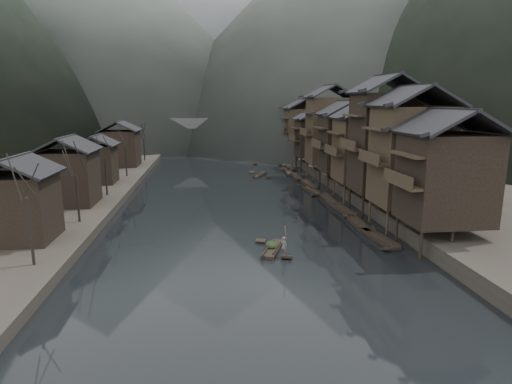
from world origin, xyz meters
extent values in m
plane|color=black|center=(0.00, 0.00, 0.00)|extent=(300.00, 300.00, 0.00)
cube|color=#2D2823|center=(35.00, 40.00, 0.90)|extent=(40.00, 200.00, 1.80)
cube|color=#2D2823|center=(-35.00, 40.00, 0.60)|extent=(40.00, 200.00, 1.20)
cylinder|color=black|center=(14.20, -10.40, 1.30)|extent=(0.30, 0.30, 2.90)
cylinder|color=black|center=(14.20, -5.60, 1.30)|extent=(0.30, 0.30, 2.90)
cylinder|color=black|center=(16.95, -10.40, 1.30)|extent=(0.30, 0.30, 2.90)
cylinder|color=black|center=(16.95, -5.60, 1.30)|extent=(0.30, 0.30, 2.90)
cube|color=black|center=(17.30, -8.00, 6.56)|extent=(7.00, 6.00, 7.93)
cube|color=#332A1C|center=(13.30, -8.00, 6.17)|extent=(1.20, 5.70, 0.25)
cylinder|color=#332A1C|center=(14.20, -3.40, 1.30)|extent=(0.30, 0.30, 2.90)
cylinder|color=#332A1C|center=(14.20, 1.40, 1.30)|extent=(0.30, 0.30, 2.90)
cylinder|color=#332A1C|center=(16.95, -3.40, 1.30)|extent=(0.30, 0.30, 2.90)
cylinder|color=#332A1C|center=(16.95, 1.40, 1.30)|extent=(0.30, 0.30, 2.90)
cube|color=#332A1C|center=(17.30, -1.00, 7.69)|extent=(7.00, 6.00, 10.17)
cube|color=#332A1C|center=(13.30, -1.00, 7.18)|extent=(1.20, 5.70, 0.25)
cylinder|color=black|center=(14.20, 3.60, 1.30)|extent=(0.30, 0.30, 2.90)
cylinder|color=black|center=(14.20, 8.40, 1.30)|extent=(0.30, 0.30, 2.90)
cylinder|color=black|center=(16.95, 3.60, 1.30)|extent=(0.30, 0.30, 2.90)
cylinder|color=black|center=(16.95, 8.40, 1.30)|extent=(0.30, 0.30, 2.90)
cube|color=black|center=(17.30, 6.00, 8.41)|extent=(7.00, 6.00, 11.63)
cube|color=#332A1C|center=(13.30, 6.00, 7.83)|extent=(1.20, 5.70, 0.25)
cylinder|color=#332A1C|center=(14.20, 10.60, 1.30)|extent=(0.30, 0.30, 2.90)
cylinder|color=#332A1C|center=(14.20, 15.40, 1.30)|extent=(0.30, 0.30, 2.90)
cylinder|color=#332A1C|center=(16.95, 10.60, 1.30)|extent=(0.30, 0.30, 2.90)
cylinder|color=#332A1C|center=(16.95, 15.40, 1.30)|extent=(0.30, 0.30, 2.90)
cube|color=#332A1C|center=(17.30, 13.00, 6.80)|extent=(7.00, 6.00, 8.41)
cube|color=#332A1C|center=(13.30, 13.00, 6.38)|extent=(1.20, 5.70, 0.25)
cylinder|color=black|center=(14.20, 18.60, 1.30)|extent=(0.30, 0.30, 2.90)
cylinder|color=black|center=(14.20, 23.40, 1.30)|extent=(0.30, 0.30, 2.90)
cylinder|color=black|center=(16.95, 18.60, 1.30)|extent=(0.30, 0.30, 2.90)
cylinder|color=black|center=(16.95, 23.40, 1.30)|extent=(0.30, 0.30, 2.90)
cube|color=black|center=(17.30, 21.00, 6.92)|extent=(7.00, 6.00, 8.65)
cube|color=#332A1C|center=(13.30, 21.00, 6.49)|extent=(1.20, 5.70, 0.25)
cylinder|color=#332A1C|center=(14.20, 27.60, 1.30)|extent=(0.30, 0.30, 2.90)
cylinder|color=#332A1C|center=(14.20, 32.40, 1.30)|extent=(0.30, 0.30, 2.90)
cylinder|color=#332A1C|center=(16.95, 27.60, 1.30)|extent=(0.30, 0.30, 2.90)
cylinder|color=#332A1C|center=(16.95, 32.40, 1.30)|extent=(0.30, 0.30, 2.90)
cube|color=#332A1C|center=(17.30, 30.00, 8.25)|extent=(7.00, 6.00, 11.30)
cube|color=#332A1C|center=(13.30, 30.00, 7.69)|extent=(1.20, 5.70, 0.25)
cylinder|color=black|center=(14.20, 37.60, 1.30)|extent=(0.30, 0.30, 2.90)
cylinder|color=black|center=(14.20, 42.40, 1.30)|extent=(0.30, 0.30, 2.90)
cylinder|color=black|center=(16.95, 37.60, 1.30)|extent=(0.30, 0.30, 2.90)
cylinder|color=black|center=(16.95, 42.40, 1.30)|extent=(0.30, 0.30, 2.90)
cube|color=black|center=(17.30, 40.00, 6.17)|extent=(7.00, 6.00, 7.14)
cube|color=#332A1C|center=(13.30, 40.00, 5.81)|extent=(1.20, 5.70, 0.25)
cylinder|color=#332A1C|center=(14.20, 49.60, 1.30)|extent=(0.30, 0.30, 2.90)
cylinder|color=#332A1C|center=(14.20, 54.40, 1.30)|extent=(0.30, 0.30, 2.90)
cylinder|color=#332A1C|center=(16.95, 49.60, 1.30)|extent=(0.30, 0.30, 2.90)
cylinder|color=#332A1C|center=(16.95, 54.40, 1.30)|extent=(0.30, 0.30, 2.90)
cube|color=#332A1C|center=(17.30, 52.00, 7.11)|extent=(7.00, 6.00, 9.03)
cube|color=#332A1C|center=(13.30, 52.00, 6.66)|extent=(1.20, 5.70, 0.25)
cube|color=black|center=(-20.50, -4.00, 4.20)|extent=(5.50, 5.50, 6.00)
cube|color=black|center=(-20.50, 10.00, 4.45)|extent=(6.00, 6.00, 6.50)
cube|color=black|center=(-20.50, 24.00, 4.10)|extent=(5.00, 5.00, 5.80)
cube|color=black|center=(-20.50, 42.00, 4.60)|extent=(6.50, 6.50, 6.80)
cylinder|color=black|center=(-17.00, -10.47, 3.85)|extent=(0.24, 0.24, 5.29)
cylinder|color=black|center=(-17.00, 1.70, 3.67)|extent=(0.24, 0.24, 4.94)
cylinder|color=black|center=(-17.00, 14.79, 3.66)|extent=(0.24, 0.24, 4.92)
cylinder|color=black|center=(-17.00, 29.86, 3.73)|extent=(0.24, 0.24, 5.06)
cylinder|color=black|center=(-17.00, 49.49, 3.54)|extent=(0.24, 0.24, 4.69)
cube|color=black|center=(12.69, -4.91, 0.15)|extent=(1.98, 6.61, 0.30)
cube|color=black|center=(12.69, -4.91, 0.33)|extent=(2.02, 6.49, 0.10)
cube|color=black|center=(13.12, -1.81, 0.29)|extent=(1.04, 0.92, 0.34)
cube|color=black|center=(12.26, -8.01, 0.29)|extent=(1.04, 0.92, 0.34)
cube|color=black|center=(12.45, 0.29, 0.15)|extent=(1.40, 6.54, 0.30)
cube|color=black|center=(12.45, 0.29, 0.33)|extent=(1.45, 6.42, 0.10)
cube|color=black|center=(12.31, 3.41, 0.29)|extent=(0.97, 0.84, 0.34)
cube|color=black|center=(12.60, -2.83, 0.29)|extent=(0.97, 0.84, 0.34)
cube|color=black|center=(12.65, 6.24, 0.15)|extent=(1.82, 6.41, 0.30)
cube|color=black|center=(12.65, 6.24, 0.33)|extent=(1.86, 6.29, 0.10)
cube|color=black|center=(13.00, 9.26, 0.29)|extent=(1.02, 0.88, 0.33)
cube|color=black|center=(12.30, 3.23, 0.29)|extent=(1.02, 0.88, 0.33)
cube|color=black|center=(12.50, 12.50, 0.15)|extent=(1.42, 7.02, 0.30)
cube|color=black|center=(12.50, 12.50, 0.33)|extent=(1.47, 6.88, 0.10)
cube|color=black|center=(12.34, 15.84, 0.29)|extent=(0.97, 0.90, 0.35)
cube|color=black|center=(12.65, 9.15, 0.29)|extent=(0.97, 0.90, 0.35)
cube|color=black|center=(11.65, 17.97, 0.15)|extent=(1.75, 5.98, 0.30)
cube|color=black|center=(11.65, 17.97, 0.33)|extent=(1.79, 5.87, 0.10)
cube|color=black|center=(11.96, 20.78, 0.29)|extent=(1.01, 0.83, 0.32)
cube|color=black|center=(11.33, 15.15, 0.29)|extent=(1.01, 0.83, 0.32)
cube|color=black|center=(12.31, 22.99, 0.15)|extent=(1.30, 7.32, 0.30)
cube|color=black|center=(12.31, 22.99, 0.33)|extent=(1.35, 7.17, 0.10)
cube|color=black|center=(12.40, 26.49, 0.29)|extent=(0.96, 0.92, 0.36)
cube|color=black|center=(12.21, 19.49, 0.29)|extent=(0.96, 0.92, 0.36)
cube|color=black|center=(11.69, 30.41, 0.15)|extent=(1.29, 6.19, 0.30)
cube|color=black|center=(11.69, 30.41, 0.33)|extent=(1.34, 6.07, 0.10)
cube|color=black|center=(11.60, 33.37, 0.29)|extent=(0.96, 0.79, 0.33)
cube|color=black|center=(11.78, 27.46, 0.29)|extent=(0.96, 0.79, 0.33)
cube|color=black|center=(11.32, 35.87, 0.15)|extent=(1.60, 7.19, 0.30)
cube|color=black|center=(11.32, 35.87, 0.33)|extent=(1.65, 7.05, 0.10)
cube|color=black|center=(11.07, 39.29, 0.29)|extent=(0.99, 0.94, 0.35)
cube|color=black|center=(11.56, 32.46, 0.29)|extent=(0.99, 0.94, 0.35)
cube|color=black|center=(12.56, 41.10, 0.15)|extent=(2.03, 7.35, 0.30)
cube|color=black|center=(12.56, 41.10, 0.33)|extent=(2.06, 7.21, 0.10)
cube|color=black|center=(12.11, 44.56, 0.29)|extent=(1.04, 1.00, 0.36)
cube|color=black|center=(13.00, 37.63, 0.29)|extent=(1.04, 1.00, 0.36)
cube|color=black|center=(11.59, 47.79, 0.15)|extent=(1.67, 6.49, 0.30)
cube|color=black|center=(11.59, 47.79, 0.33)|extent=(1.71, 6.37, 0.10)
cube|color=black|center=(11.86, 50.86, 0.29)|extent=(1.00, 0.87, 0.34)
cube|color=black|center=(11.31, 44.72, 0.29)|extent=(1.00, 0.87, 0.34)
cube|color=black|center=(11.21, 52.84, 0.15)|extent=(1.27, 6.98, 0.30)
cube|color=black|center=(11.21, 52.84, 0.33)|extent=(1.32, 6.84, 0.10)
cube|color=black|center=(11.13, 56.17, 0.29)|extent=(0.96, 0.88, 0.35)
cube|color=black|center=(11.29, 49.50, 0.29)|extent=(0.96, 0.88, 0.35)
cube|color=black|center=(5.64, 33.12, 0.15)|extent=(3.37, 5.83, 0.30)
cube|color=black|center=(5.64, 33.12, 0.33)|extent=(3.37, 5.74, 0.10)
cube|color=black|center=(4.46, 35.72, 0.29)|extent=(1.08, 1.02, 0.32)
cube|color=black|center=(6.82, 30.53, 0.29)|extent=(1.08, 1.02, 0.32)
cube|color=black|center=(7.73, 49.69, 0.15)|extent=(3.80, 5.68, 0.30)
cube|color=black|center=(7.73, 49.69, 0.33)|extent=(3.78, 5.60, 0.10)
cube|color=black|center=(9.14, 52.18, 0.29)|extent=(1.10, 1.06, 0.32)
cube|color=black|center=(6.33, 47.20, 0.29)|extent=(1.10, 1.06, 0.32)
cube|color=#4C4C4F|center=(0.00, 72.00, 7.20)|extent=(40.00, 6.00, 1.60)
cube|color=#4C4C4F|center=(0.00, 69.30, 8.50)|extent=(40.00, 0.50, 1.00)
cube|color=#4C4C4F|center=(0.00, 74.70, 8.50)|extent=(40.00, 0.50, 1.00)
cube|color=#4C4C4F|center=(-14.00, 72.00, 3.20)|extent=(3.20, 6.00, 6.40)
cube|color=#4C4C4F|center=(-4.50, 72.00, 3.20)|extent=(3.20, 6.00, 6.40)
cube|color=#4C4C4F|center=(4.50, 72.00, 3.20)|extent=(3.20, 6.00, 6.40)
cube|color=#4C4C4F|center=(14.00, 72.00, 3.20)|extent=(3.20, 6.00, 6.40)
cone|color=#474F49|center=(55.00, 130.00, 46.64)|extent=(195.00, 195.00, 93.28)
cone|color=#474F49|center=(-50.00, 135.00, 44.48)|extent=(168.00, 168.00, 88.96)
cone|color=gray|center=(0.00, 210.00, 65.59)|extent=(320.00, 320.00, 131.18)
cube|color=black|center=(2.02, -6.76, 0.15)|extent=(2.77, 5.04, 0.30)
cube|color=black|center=(2.02, -6.76, 0.33)|extent=(2.79, 4.96, 0.10)
cube|color=black|center=(1.17, -4.52, 0.29)|extent=(1.08, 0.91, 0.30)
cube|color=black|center=(2.86, -8.99, 0.29)|extent=(1.08, 0.91, 0.30)
ellipsoid|color=black|center=(1.93, -6.52, 0.80)|extent=(1.19, 1.56, 0.71)
imported|color=#58585B|center=(2.69, -8.53, 1.27)|extent=(0.72, 0.70, 1.66)
cylinder|color=#8C7A51|center=(2.89, -8.53, 3.99)|extent=(0.76, 2.55, 3.78)
camera|label=1|loc=(-3.60, -43.27, 13.30)|focal=30.00mm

